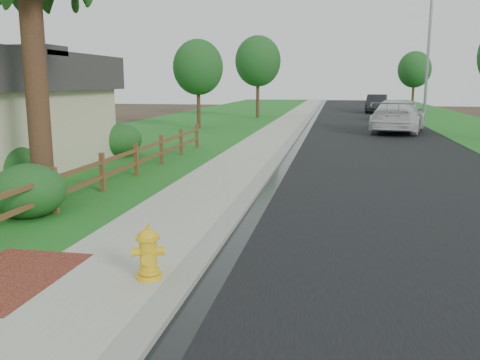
% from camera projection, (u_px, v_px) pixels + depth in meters
% --- Properties ---
extents(ground, '(120.00, 120.00, 0.00)m').
position_uv_depth(ground, '(169.00, 270.00, 8.14)').
color(ground, '#33261C').
extents(road, '(8.00, 90.00, 0.02)m').
position_uv_depth(road, '(361.00, 119.00, 41.09)').
color(road, black).
rests_on(road, ground).
extents(curb, '(0.40, 90.00, 0.12)m').
position_uv_depth(curb, '(309.00, 118.00, 41.84)').
color(curb, gray).
rests_on(curb, ground).
extents(wet_gutter, '(0.50, 90.00, 0.00)m').
position_uv_depth(wet_gutter, '(313.00, 118.00, 41.78)').
color(wet_gutter, black).
rests_on(wet_gutter, road).
extents(sidewalk, '(2.20, 90.00, 0.10)m').
position_uv_depth(sidewalk, '(293.00, 118.00, 42.07)').
color(sidewalk, '#9C9987').
rests_on(sidewalk, ground).
extents(grass_strip, '(1.60, 90.00, 0.06)m').
position_uv_depth(grass_strip, '(270.00, 118.00, 42.42)').
color(grass_strip, '#1B5F1D').
rests_on(grass_strip, ground).
extents(lawn_near, '(9.00, 90.00, 0.04)m').
position_uv_depth(lawn_near, '(210.00, 117.00, 43.36)').
color(lawn_near, '#1B5F1D').
rests_on(lawn_near, ground).
extents(verge_far, '(6.00, 90.00, 0.04)m').
position_uv_depth(verge_far, '(451.00, 120.00, 39.84)').
color(verge_far, '#1B5F1D').
rests_on(verge_far, ground).
extents(brick_patch, '(1.60, 2.40, 0.11)m').
position_uv_depth(brick_patch, '(6.00, 281.00, 7.57)').
color(brick_patch, maroon).
rests_on(brick_patch, ground).
extents(ranch_fence, '(0.12, 16.92, 1.10)m').
position_uv_depth(ranch_fence, '(121.00, 164.00, 14.85)').
color(ranch_fence, '#4F381A').
rests_on(ranch_fence, ground).
extents(fire_hydrant, '(0.54, 0.44, 0.82)m').
position_uv_depth(fire_hydrant, '(148.00, 254.00, 7.47)').
color(fire_hydrant, gold).
rests_on(fire_hydrant, sidewalk).
extents(white_suv, '(4.11, 7.11, 1.94)m').
position_uv_depth(white_suv, '(399.00, 116.00, 30.27)').
color(white_suv, silver).
rests_on(white_suv, road).
extents(dark_car_mid, '(2.49, 4.73, 1.53)m').
position_uv_depth(dark_car_mid, '(390.00, 110.00, 39.67)').
color(dark_car_mid, black).
rests_on(dark_car_mid, road).
extents(dark_car_far, '(2.51, 5.53, 1.76)m').
position_uv_depth(dark_car_far, '(377.00, 104.00, 49.73)').
color(dark_car_far, black).
rests_on(dark_car_far, road).
extents(streetlight, '(2.20, 0.99, 9.89)m').
position_uv_depth(streetlight, '(426.00, 43.00, 35.05)').
color(streetlight, gray).
rests_on(streetlight, ground).
extents(boulder, '(1.12, 0.96, 0.64)m').
position_uv_depth(boulder, '(25.00, 178.00, 14.30)').
color(boulder, brown).
rests_on(boulder, ground).
extents(shrub_a, '(2.12, 2.12, 1.21)m').
position_uv_depth(shrub_a, '(28.00, 191.00, 11.18)').
color(shrub_a, '#19461A').
rests_on(shrub_a, ground).
extents(shrub_b, '(2.40, 2.40, 1.30)m').
position_uv_depth(shrub_b, '(5.00, 166.00, 14.18)').
color(shrub_b, '#19461A').
rests_on(shrub_b, ground).
extents(shrub_d, '(2.06, 2.06, 1.38)m').
position_uv_depth(shrub_d, '(117.00, 139.00, 20.50)').
color(shrub_d, '#19461A').
rests_on(shrub_d, ground).
extents(tree_near_left, '(3.19, 3.19, 5.65)m').
position_uv_depth(tree_near_left, '(198.00, 67.00, 32.16)').
color(tree_near_left, '#372016').
rests_on(tree_near_left, ground).
extents(tree_mid_left, '(3.77, 3.77, 6.74)m').
position_uv_depth(tree_mid_left, '(258.00, 61.00, 41.78)').
color(tree_mid_left, '#372016').
rests_on(tree_mid_left, ground).
extents(tree_far_right, '(3.24, 3.24, 5.98)m').
position_uv_depth(tree_far_right, '(414.00, 70.00, 50.03)').
color(tree_far_right, '#372016').
rests_on(tree_far_right, ground).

